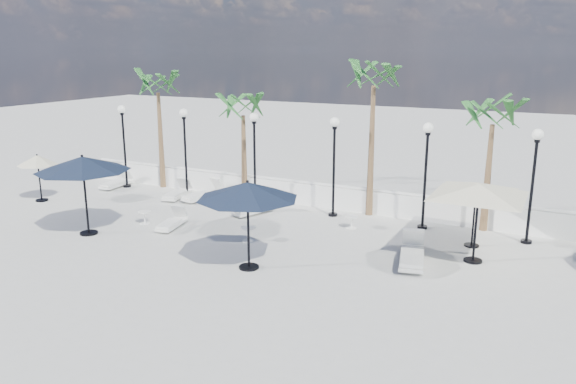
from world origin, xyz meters
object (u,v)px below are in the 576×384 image
at_px(parasol_cream_small, 37,161).
at_px(lounger_0, 116,182).
at_px(lounger_4, 254,209).
at_px(lounger_5, 412,255).
at_px(parasol_navy_left, 83,164).
at_px(lounger_1, 178,193).
at_px(parasol_navy_mid, 248,191).
at_px(lounger_3, 204,194).
at_px(lounger_2, 172,222).
at_px(parasol_cream_sq_a, 477,183).
at_px(parasol_cream_sq_b, 479,184).

bearing_deg(parasol_cream_small, lounger_0, 71.57).
relative_size(lounger_0, lounger_4, 1.04).
height_order(lounger_5, parasol_navy_left, parasol_navy_left).
distance_m(lounger_0, lounger_4, 8.08).
relative_size(lounger_0, parasol_cream_small, 0.93).
relative_size(lounger_1, parasol_cream_small, 0.96).
bearing_deg(parasol_navy_mid, lounger_5, 31.20).
xyz_separation_m(lounger_1, parasol_cream_small, (-4.91, -3.03, 1.51)).
bearing_deg(parasol_navy_mid, parasol_cream_small, 167.83).
height_order(lounger_3, parasol_cream_small, parasol_cream_small).
bearing_deg(parasol_cream_small, lounger_5, -0.04).
distance_m(lounger_0, parasol_navy_left, 7.36).
bearing_deg(lounger_2, parasol_navy_mid, -37.16).
bearing_deg(lounger_5, lounger_0, 154.33).
relative_size(lounger_1, lounger_4, 1.07).
distance_m(lounger_0, lounger_2, 7.32).
bearing_deg(parasol_cream_sq_a, parasol_cream_small, -172.10).
bearing_deg(parasol_cream_small, lounger_3, 28.44).
distance_m(lounger_5, parasol_navy_mid, 5.34).
xyz_separation_m(lounger_2, lounger_5, (8.70, 0.46, 0.06)).
relative_size(lounger_2, parasol_cream_sq_a, 0.37).
bearing_deg(parasol_navy_left, lounger_3, 80.81).
distance_m(parasol_cream_sq_a, parasol_cream_sq_b, 1.46).
distance_m(lounger_3, lounger_4, 3.16).
bearing_deg(parasol_navy_mid, lounger_0, 151.40).
bearing_deg(parasol_cream_small, parasol_cream_sq_b, 3.27).
xyz_separation_m(lounger_0, parasol_cream_small, (-1.10, -3.31, 1.51)).
bearing_deg(parasol_navy_mid, parasol_cream_sq_b, 31.47).
bearing_deg(lounger_5, lounger_2, 169.89).
relative_size(lounger_0, parasol_navy_left, 0.59).
bearing_deg(parasol_navy_mid, lounger_2, 155.15).
relative_size(lounger_2, parasol_cream_small, 0.86).
distance_m(lounger_2, lounger_3, 3.99).
height_order(lounger_0, parasol_cream_small, parasol_cream_small).
distance_m(parasol_navy_left, parasol_cream_sq_b, 12.95).
relative_size(lounger_3, parasol_cream_small, 1.06).
relative_size(lounger_0, lounger_3, 0.88).
distance_m(lounger_5, parasol_cream_sq_b, 2.89).
bearing_deg(parasol_cream_sq_b, parasol_cream_sq_a, 100.99).
relative_size(lounger_0, lounger_1, 0.97).
height_order(lounger_2, parasol_navy_left, parasol_navy_left).
xyz_separation_m(lounger_0, lounger_5, (14.97, -3.32, 0.04)).
xyz_separation_m(lounger_2, parasol_navy_mid, (4.50, -2.08, 2.15)).
bearing_deg(parasol_navy_left, lounger_5, 12.21).
height_order(parasol_navy_left, parasol_cream_sq_b, parasol_navy_left).
height_order(lounger_2, parasol_cream_small, parasol_cream_small).
relative_size(lounger_3, lounger_4, 1.18).
bearing_deg(lounger_3, parasol_navy_mid, -31.15).
relative_size(lounger_4, parasol_cream_small, 0.89).
bearing_deg(lounger_2, lounger_5, -9.25).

